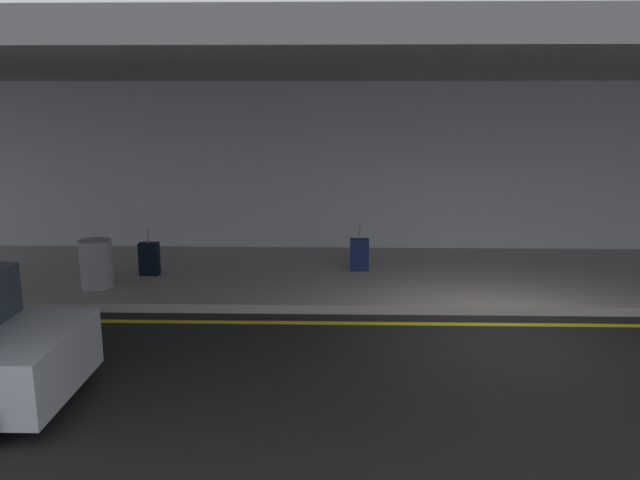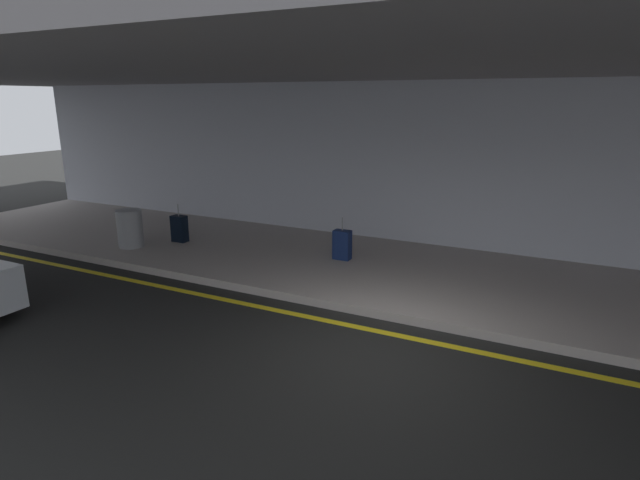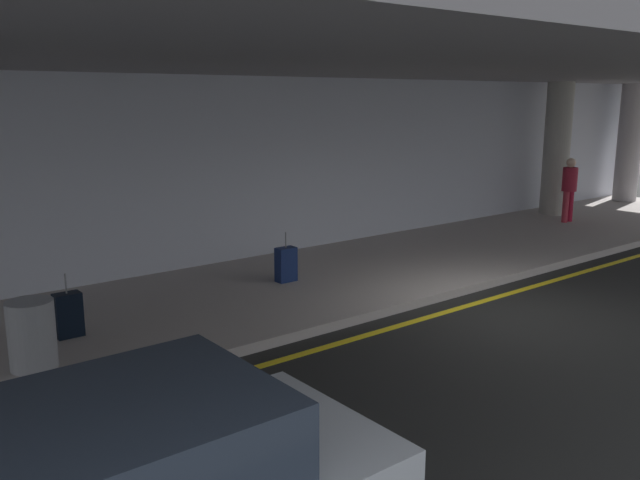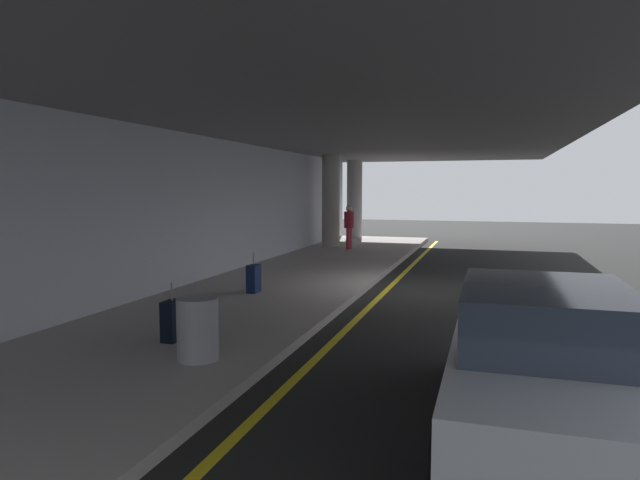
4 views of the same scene
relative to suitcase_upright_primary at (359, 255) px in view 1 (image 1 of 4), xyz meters
name	(u,v)px [view 1 (image 1 of 4)]	position (x,y,z in m)	size (l,w,h in m)	color
ground_plane	(506,338)	(2.03, -3.24, -0.46)	(60.00, 60.00, 0.00)	black
sidewalk	(465,276)	(2.03, -0.14, -0.39)	(26.00, 4.20, 0.15)	#A39A95
lane_stripe_yellow	(496,324)	(2.03, -2.66, -0.46)	(26.00, 0.14, 0.01)	yellow
ceiling_overhang	(481,67)	(2.03, -0.64, 3.49)	(28.00, 13.20, 0.30)	gray
terminal_back_wall	(449,169)	(2.03, 2.11, 1.44)	(26.00, 0.30, 3.80)	#B2B5C1
suitcase_upright_primary	(359,255)	(0.00, 0.00, 0.00)	(0.36, 0.22, 0.90)	#11204B
suitcase_upright_secondary	(149,259)	(-3.99, -0.44, 0.00)	(0.36, 0.22, 0.90)	black
trash_bin_steel	(96,264)	(-4.68, -1.28, 0.11)	(0.56, 0.56, 0.85)	gray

